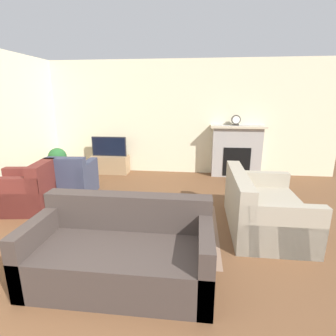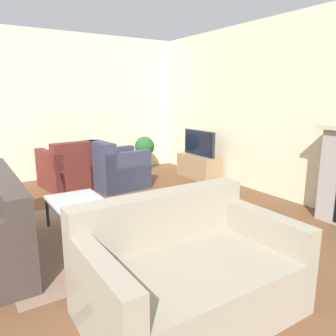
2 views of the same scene
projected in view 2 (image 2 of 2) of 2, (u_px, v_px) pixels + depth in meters
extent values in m
cube|color=beige|center=(262.00, 109.00, 5.22)|extent=(8.37, 0.06, 2.70)
cube|color=beige|center=(60.00, 107.00, 6.15)|extent=(0.06, 7.85, 2.70)
cube|color=#896B56|center=(86.00, 233.00, 3.78)|extent=(2.21, 1.80, 0.00)
cube|color=#997A56|center=(199.00, 166.00, 6.30)|extent=(0.91, 0.40, 0.44)
cube|color=#232328|center=(199.00, 143.00, 6.20)|extent=(0.85, 0.05, 0.48)
cube|color=black|center=(198.00, 143.00, 6.18)|extent=(0.81, 0.01, 0.44)
cube|color=#3D332D|center=(5.00, 194.00, 3.20)|extent=(1.84, 0.20, 0.40)
cube|color=#9E937F|center=(190.00, 287.00, 2.37)|extent=(1.00, 1.51, 0.42)
cube|color=#9E937F|center=(161.00, 217.00, 2.61)|extent=(0.20, 1.51, 0.40)
cube|color=#9E937F|center=(99.00, 304.00, 1.98)|extent=(1.00, 0.14, 0.66)
cube|color=#9E937F|center=(257.00, 248.00, 2.70)|extent=(1.00, 0.14, 0.66)
cube|color=#5B231E|center=(67.00, 175.00, 5.65)|extent=(0.99, 0.85, 0.42)
cube|color=#5B231E|center=(74.00, 155.00, 5.30)|extent=(0.30, 0.76, 0.40)
cube|color=#5B231E|center=(83.00, 166.00, 5.81)|extent=(0.91, 0.26, 0.66)
cube|color=#5B231E|center=(49.00, 171.00, 5.44)|extent=(0.91, 0.26, 0.66)
cube|color=#33384C|center=(120.00, 176.00, 5.62)|extent=(0.76, 0.90, 0.42)
cube|color=#33384C|center=(101.00, 154.00, 5.34)|extent=(0.71, 0.25, 0.40)
cube|color=#33384C|center=(128.00, 172.00, 5.37)|extent=(0.20, 0.86, 0.66)
cube|color=#33384C|center=(112.00, 166.00, 5.81)|extent=(0.20, 0.86, 0.66)
cylinder|color=#333338|center=(47.00, 212.00, 3.96)|extent=(0.04, 0.04, 0.36)
cylinder|color=#333338|center=(70.00, 240.00, 3.20)|extent=(0.04, 0.04, 0.36)
cylinder|color=#333338|center=(89.00, 205.00, 4.23)|extent=(0.04, 0.04, 0.36)
cylinder|color=#333338|center=(119.00, 229.00, 3.47)|extent=(0.04, 0.04, 0.36)
cube|color=silver|center=(80.00, 204.00, 3.67)|extent=(1.01, 0.60, 0.02)
cylinder|color=beige|center=(145.00, 166.00, 6.82)|extent=(0.23, 0.23, 0.24)
cylinder|color=#4C3823|center=(145.00, 157.00, 6.78)|extent=(0.03, 0.03, 0.12)
sphere|color=#235628|center=(145.00, 146.00, 6.73)|extent=(0.41, 0.41, 0.41)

